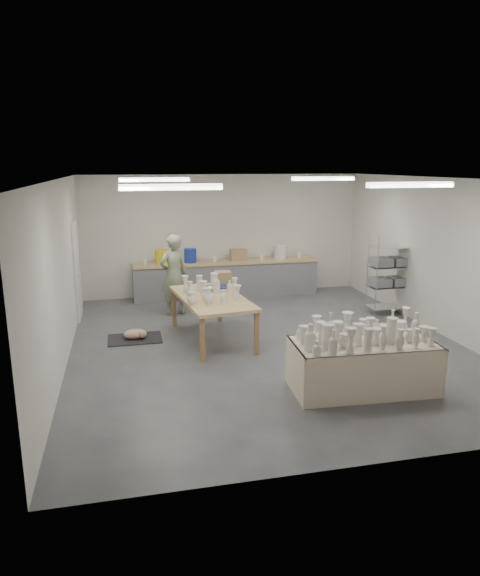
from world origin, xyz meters
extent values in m
plane|color=#424449|center=(0.00, 0.00, 0.00)|extent=(8.00, 8.00, 0.00)
cube|color=white|center=(0.00, 0.00, 2.99)|extent=(7.00, 8.00, 0.02)
cube|color=silver|center=(0.00, 4.00, 1.50)|extent=(7.00, 0.02, 3.00)
cube|color=silver|center=(0.00, -4.00, 1.50)|extent=(7.00, 0.02, 3.00)
cube|color=silver|center=(-3.50, 0.00, 1.50)|extent=(0.02, 8.00, 3.00)
cube|color=silver|center=(3.50, 0.00, 1.50)|extent=(0.02, 8.00, 3.00)
cube|color=white|center=(-3.47, 2.60, 1.05)|extent=(0.05, 0.90, 2.10)
cube|color=white|center=(-1.80, -1.50, 2.94)|extent=(1.40, 0.12, 0.08)
cube|color=white|center=(1.80, -1.50, 2.94)|extent=(1.40, 0.12, 0.08)
cube|color=white|center=(-1.80, 2.00, 2.94)|extent=(1.40, 0.12, 0.08)
cube|color=white|center=(1.80, 2.00, 2.94)|extent=(1.40, 0.12, 0.08)
cube|color=tan|center=(0.00, 3.68, 0.87)|extent=(4.60, 0.60, 0.06)
cube|color=slate|center=(0.00, 3.68, 0.42)|extent=(4.60, 0.55, 0.84)
cylinder|color=yellow|center=(-1.60, 3.68, 1.07)|extent=(0.30, 0.30, 0.34)
cylinder|color=navy|center=(-0.90, 3.68, 1.07)|extent=(0.30, 0.30, 0.34)
cylinder|color=white|center=(1.40, 3.68, 1.07)|extent=(0.30, 0.30, 0.34)
cube|color=#936947|center=(0.30, 3.68, 1.04)|extent=(0.40, 0.30, 0.28)
cylinder|color=white|center=(-2.00, 3.68, 0.97)|extent=(0.10, 0.10, 0.14)
cylinder|color=white|center=(-0.30, 3.68, 0.97)|extent=(0.10, 0.10, 0.14)
cylinder|color=white|center=(0.90, 3.68, 0.97)|extent=(0.10, 0.10, 0.14)
cylinder|color=white|center=(1.90, 3.68, 0.97)|extent=(0.10, 0.10, 0.14)
cylinder|color=silver|center=(2.78, 1.18, 0.90)|extent=(0.02, 0.02, 1.80)
cylinder|color=silver|center=(3.62, 1.18, 0.90)|extent=(0.02, 0.02, 1.80)
cylinder|color=silver|center=(2.78, 1.62, 0.90)|extent=(0.02, 0.02, 1.80)
cylinder|color=silver|center=(3.62, 1.62, 0.90)|extent=(0.02, 0.02, 1.80)
cube|color=silver|center=(3.20, 1.40, 0.15)|extent=(0.88, 0.48, 0.02)
cube|color=silver|center=(3.20, 1.40, 0.60)|extent=(0.88, 0.48, 0.02)
cube|color=silver|center=(3.20, 1.40, 1.05)|extent=(0.88, 0.48, 0.02)
cube|color=silver|center=(3.20, 1.40, 1.50)|extent=(0.88, 0.48, 0.02)
cube|color=slate|center=(2.98, 1.40, 0.72)|extent=(0.38, 0.42, 0.18)
cube|color=slate|center=(3.42, 1.40, 0.72)|extent=(0.38, 0.42, 0.18)
cube|color=slate|center=(2.98, 1.40, 1.17)|extent=(0.38, 0.42, 0.18)
cube|color=slate|center=(3.42, 1.40, 1.17)|extent=(0.38, 0.42, 0.18)
cube|color=olive|center=(0.85, -2.16, 0.31)|extent=(1.89, 0.94, 0.63)
cube|color=beige|center=(0.85, -2.16, 0.71)|extent=(2.13, 1.10, 0.03)
cube|color=beige|center=(0.85, -2.63, 0.36)|extent=(2.08, 0.15, 0.73)
cube|color=beige|center=(0.85, -1.69, 0.36)|extent=(2.08, 0.15, 0.73)
cube|color=tan|center=(-0.92, 0.53, 0.81)|extent=(1.38, 2.35, 0.06)
cube|color=olive|center=(-1.41, -0.52, 0.39)|extent=(0.08, 0.08, 0.78)
cube|color=olive|center=(-0.43, -0.52, 0.39)|extent=(0.08, 0.08, 0.78)
cube|color=olive|center=(-1.41, 1.57, 0.39)|extent=(0.08, 0.08, 0.78)
cube|color=olive|center=(-0.43, 1.57, 0.39)|extent=(0.08, 0.08, 0.78)
ellipsoid|color=silver|center=(-0.82, 1.04, 0.89)|extent=(0.26, 0.26, 0.12)
cylinder|color=navy|center=(-0.59, 1.18, 0.85)|extent=(0.26, 0.26, 0.03)
cylinder|color=white|center=(-0.97, 1.27, 0.90)|extent=(0.11, 0.11, 0.12)
cube|color=#936947|center=(-0.53, 1.42, 0.98)|extent=(0.32, 0.26, 0.28)
cube|color=black|center=(-2.35, 0.85, 0.01)|extent=(1.00, 0.70, 0.02)
ellipsoid|color=white|center=(-2.35, 0.85, 0.11)|extent=(0.49, 0.41, 0.18)
sphere|color=white|center=(-2.21, 0.75, 0.12)|extent=(0.15, 0.15, 0.15)
imported|color=gray|center=(-1.44, 2.36, 0.89)|extent=(0.75, 0.61, 1.78)
cylinder|color=red|center=(-1.44, 2.63, 0.29)|extent=(0.37, 0.37, 0.04)
cylinder|color=silver|center=(-1.31, 2.65, 0.14)|extent=(0.02, 0.02, 0.28)
cylinder|color=silver|center=(-1.53, 2.74, 0.14)|extent=(0.02, 0.02, 0.28)
cylinder|color=silver|center=(-1.50, 2.51, 0.14)|extent=(0.02, 0.02, 0.28)
camera|label=1|loc=(-2.47, -8.62, 3.25)|focal=32.00mm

